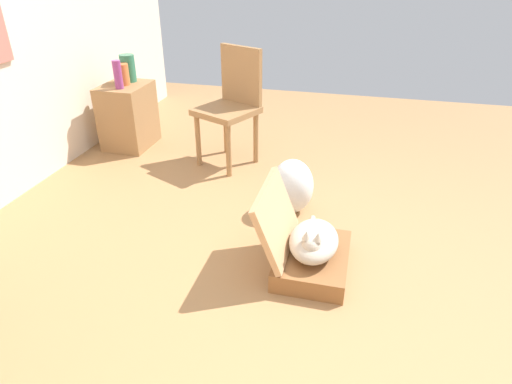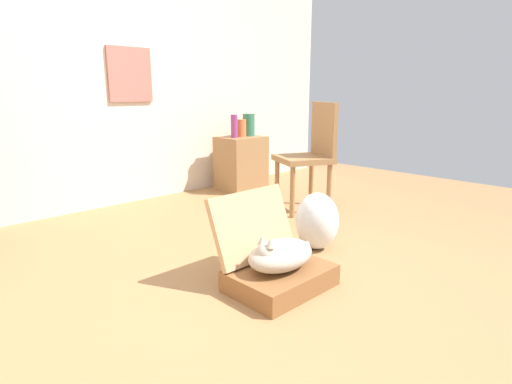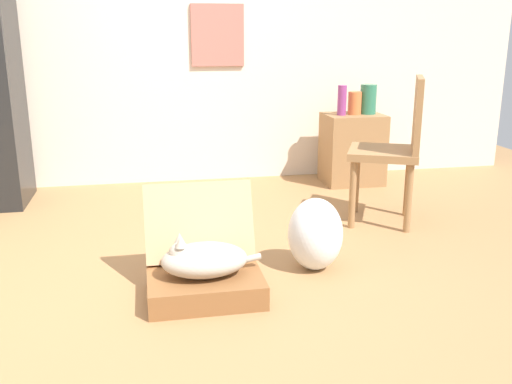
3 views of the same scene
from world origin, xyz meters
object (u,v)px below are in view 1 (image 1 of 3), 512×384
(suitcase_base, at_px, (312,260))
(side_table, at_px, (128,116))
(vase_round, at_px, (123,74))
(cat, at_px, (314,241))
(plastic_bag_white, at_px, (292,186))
(vase_tall, at_px, (118,75))
(chair, at_px, (232,102))
(vase_short, at_px, (128,68))

(suitcase_base, relative_size, side_table, 0.94)
(side_table, bearing_deg, vase_round, -90.00)
(cat, relative_size, vase_round, 2.65)
(plastic_bag_white, height_order, vase_round, vase_round)
(suitcase_base, distance_m, vase_tall, 2.45)
(vase_tall, height_order, chair, chair)
(chair, bearing_deg, vase_round, -161.04)
(suitcase_base, xyz_separation_m, plastic_bag_white, (0.63, 0.24, 0.14))
(side_table, xyz_separation_m, vase_short, (0.12, 0.01, 0.42))
(side_table, bearing_deg, chair, -95.72)
(plastic_bag_white, distance_m, vase_tall, 1.91)
(cat, height_order, chair, chair)
(vase_short, height_order, chair, chair)
(side_table, distance_m, chair, 1.09)
(vase_tall, relative_size, vase_short, 1.00)
(suitcase_base, height_order, side_table, side_table)
(plastic_bag_white, height_order, side_table, side_table)
(vase_tall, bearing_deg, vase_round, 10.89)
(suitcase_base, bearing_deg, vase_tall, 54.99)
(plastic_bag_white, xyz_separation_m, chair, (0.74, 0.66, 0.34))
(vase_round, bearing_deg, plastic_bag_white, -116.24)
(vase_tall, relative_size, chair, 0.25)
(side_table, relative_size, vase_round, 3.15)
(vase_short, relative_size, chair, 0.25)
(suitcase_base, distance_m, plastic_bag_white, 0.69)
(side_table, bearing_deg, suitcase_base, -126.96)
(plastic_bag_white, distance_m, side_table, 1.92)
(vase_short, bearing_deg, suitcase_base, -129.08)
(vase_round, height_order, chair, chair)
(suitcase_base, height_order, vase_round, vase_round)
(vase_short, bearing_deg, side_table, -177.61)
(vase_tall, distance_m, vase_round, 0.13)
(vase_short, distance_m, vase_round, 0.12)
(chair, bearing_deg, cat, -32.17)
(cat, bearing_deg, suitcase_base, -3.12)
(cat, xyz_separation_m, side_table, (1.48, 1.96, 0.09))
(cat, distance_m, vase_tall, 2.42)
(vase_tall, xyz_separation_m, vase_round, (0.12, 0.02, -0.03))
(suitcase_base, xyz_separation_m, vase_tall, (1.35, 1.93, 0.65))
(cat, height_order, vase_short, vase_short)
(vase_round, relative_size, chair, 0.19)
(suitcase_base, relative_size, vase_tall, 2.27)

